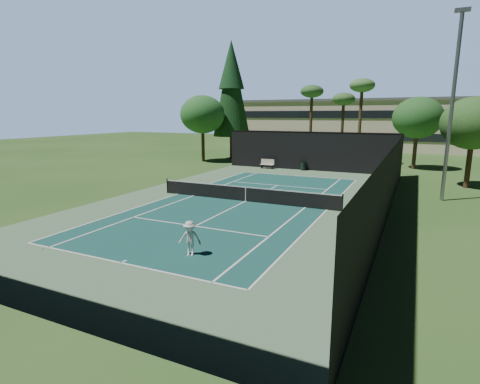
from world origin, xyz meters
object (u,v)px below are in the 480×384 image
object	(u,v)px
tennis_ball_b	(221,195)
tennis_net	(246,193)
player	(190,238)
park_bench	(267,164)
trash_bin	(303,166)
tennis_ball_a	(43,249)
tennis_ball_c	(286,189)
tennis_ball_d	(189,184)

from	to	relation	value
tennis_ball_b	tennis_net	bearing A→B (deg)	-20.93
player	park_bench	world-z (taller)	player
player	trash_bin	size ratio (longest dim) A/B	1.57
tennis_ball_b	trash_bin	size ratio (longest dim) A/B	0.07
tennis_ball_a	tennis_net	bearing A→B (deg)	71.05
tennis_ball_c	tennis_ball_d	distance (m)	8.18
trash_bin	park_bench	bearing A→B (deg)	-175.06
tennis_ball_b	park_bench	size ratio (longest dim) A/B	0.04
tennis_ball_a	park_bench	distance (m)	27.52
tennis_net	trash_bin	bearing A→B (deg)	91.75
player	trash_bin	xyz separation A→B (m)	(-2.49, 25.70, -0.26)
player	tennis_ball_b	bearing A→B (deg)	94.77
player	trash_bin	distance (m)	25.82
park_bench	tennis_ball_b	bearing A→B (deg)	-81.89
trash_bin	tennis_ball_c	bearing A→B (deg)	-81.12
tennis_ball_c	trash_bin	xyz separation A→B (m)	(-1.67, 10.71, 0.44)
tennis_ball_a	trash_bin	bearing A→B (deg)	82.45
tennis_net	tennis_ball_c	xyz separation A→B (m)	(1.20, 5.00, -0.52)
tennis_ball_b	tennis_ball_d	world-z (taller)	tennis_ball_b
tennis_net	tennis_ball_b	xyz separation A→B (m)	(-2.31, 0.89, -0.53)
tennis_ball_c	park_bench	size ratio (longest dim) A/B	0.05
tennis_net	park_bench	world-z (taller)	tennis_net
tennis_net	park_bench	xyz separation A→B (m)	(-4.38, 15.37, -0.01)
tennis_ball_a	tennis_ball_c	bearing A→B (deg)	72.62
tennis_ball_b	park_bench	world-z (taller)	park_bench
tennis_ball_d	tennis_ball_c	bearing A→B (deg)	9.61
tennis_ball_a	tennis_ball_c	distance (m)	17.96
player	tennis_ball_d	bearing A→B (deg)	106.18
player	tennis_ball_a	bearing A→B (deg)	-177.66
player	tennis_ball_b	distance (m)	11.72
tennis_ball_a	tennis_ball_d	distance (m)	16.01
tennis_ball_a	tennis_ball_d	bearing A→B (deg)	99.70
player	tennis_net	bearing A→B (deg)	84.46
tennis_net	tennis_ball_c	size ratio (longest dim) A/B	188.73
tennis_ball_b	park_bench	xyz separation A→B (m)	(-2.07, 14.49, 0.51)
tennis_net	tennis_ball_d	bearing A→B (deg)	152.12
tennis_ball_d	park_bench	xyz separation A→B (m)	(2.49, 11.74, 0.52)
tennis_net	tennis_ball_a	bearing A→B (deg)	-108.95
player	tennis_ball_b	world-z (taller)	player
player	tennis_ball_d	distance (m)	16.27
tennis_ball_a	tennis_ball_b	distance (m)	13.16
tennis_ball_c	trash_bin	size ratio (longest dim) A/B	0.07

